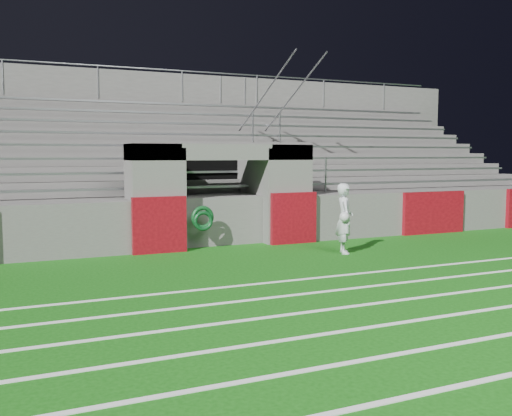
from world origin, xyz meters
name	(u,v)px	position (x,y,z in m)	size (l,w,h in m)	color
ground	(283,269)	(0.00, 0.00, 0.00)	(90.00, 90.00, 0.00)	#10510D
field_markings	(466,342)	(0.00, -5.00, 0.01)	(28.00, 8.09, 0.01)	white
stadium_structure	(173,181)	(0.00, 7.97, 1.49)	(26.00, 8.48, 5.42)	#595654
goalkeeper_with_ball	(344,218)	(2.19, 1.11, 0.84)	(0.60, 0.71, 1.67)	silver
hose_coil	(203,219)	(-0.72, 2.93, 0.77)	(0.58, 0.15, 0.62)	#0D431B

